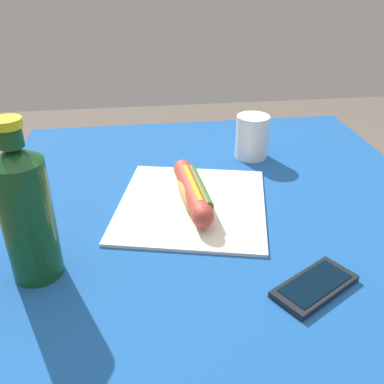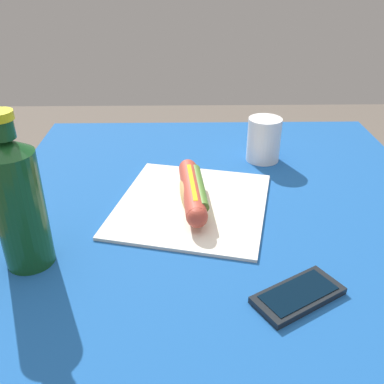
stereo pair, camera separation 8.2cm
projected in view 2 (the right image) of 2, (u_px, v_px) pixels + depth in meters
The scene contains 6 objects.
dining_table at pixel (218, 274), 0.89m from camera, with size 0.97×0.88×0.76m.
paper_wrapper at pixel (192, 204), 0.84m from camera, with size 0.30×0.28×0.01m, color silver.
hot_dog at pixel (193, 191), 0.82m from camera, with size 0.23×0.06×0.05m.
cell_phone at pixel (298, 295), 0.61m from camera, with size 0.12×0.14×0.01m.
soda_bottle at pixel (18, 202), 0.63m from camera, with size 0.07×0.07×0.25m.
drinking_cup at pixel (264, 140), 1.00m from camera, with size 0.08×0.08×0.10m, color white.
Camera 2 is at (0.69, -0.07, 1.20)m, focal length 40.36 mm.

